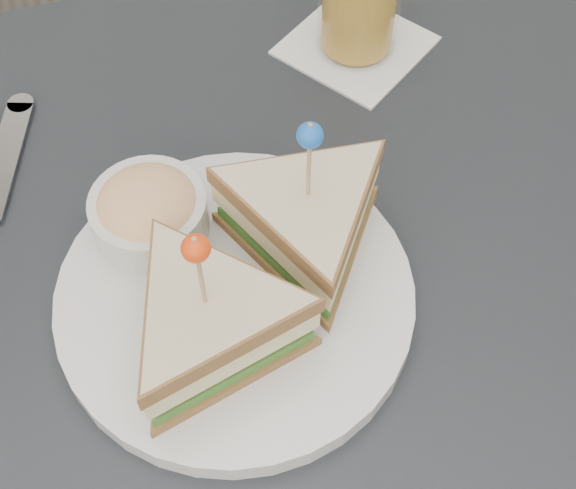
{
  "coord_description": "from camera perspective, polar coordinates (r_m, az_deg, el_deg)",
  "views": [
    {
      "loc": [
        -0.08,
        -0.31,
        1.3
      ],
      "look_at": [
        0.01,
        0.01,
        0.8
      ],
      "focal_mm": 50.0,
      "sensor_mm": 36.0,
      "label": 1
    }
  ],
  "objects": [
    {
      "name": "table",
      "position": [
        0.71,
        -0.55,
        -6.49
      ],
      "size": [
        0.8,
        0.8,
        0.75
      ],
      "color": "black",
      "rests_on": "ground"
    },
    {
      "name": "plate_meal",
      "position": [
        0.6,
        -3.24,
        -1.9
      ],
      "size": [
        0.34,
        0.34,
        0.16
      ],
      "rotation": [
        0.0,
        0.0,
        -0.26
      ],
      "color": "silver",
      "rests_on": "table"
    }
  ]
}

